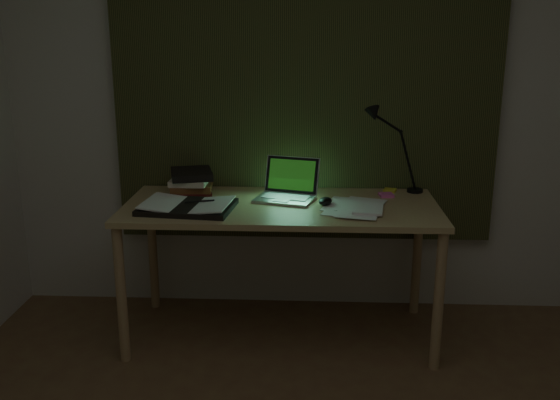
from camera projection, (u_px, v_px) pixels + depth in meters
The scene contains 11 objects.
wall_back at pixel (305, 103), 3.61m from camera, with size 3.50×0.00×2.50m, color silver.
curtain at pixel (306, 68), 3.52m from camera, with size 2.20×0.06×2.00m, color #262E17.
desk at pixel (281, 271), 3.42m from camera, with size 1.67×0.73×0.76m, color tan, non-canonical shape.
laptop at pixel (285, 181), 3.36m from camera, with size 0.31×0.34×0.22m, color silver, non-canonical shape.
open_textbook at pixel (187, 206), 3.22m from camera, with size 0.47×0.33×0.04m, color white, non-canonical shape.
book_stack at pixel (192, 182), 3.50m from camera, with size 0.22×0.27×0.14m, color white, non-canonical shape.
loose_papers at pixel (358, 209), 3.20m from camera, with size 0.34×0.36×0.02m, color white, non-canonical shape.
mouse at pixel (325, 201), 3.30m from camera, with size 0.07×0.11×0.04m, color black.
sticky_yellow at pixel (390, 190), 3.57m from camera, with size 0.07×0.07×0.01m, color yellow.
sticky_pink at pixel (386, 195), 3.47m from camera, with size 0.07×0.07×0.02m, color #FF63BC.
desk_lamp at pixel (417, 150), 3.50m from camera, with size 0.32×0.25×0.49m, color black, non-canonical shape.
Camera 1 is at (0.03, -1.63, 1.68)m, focal length 40.00 mm.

